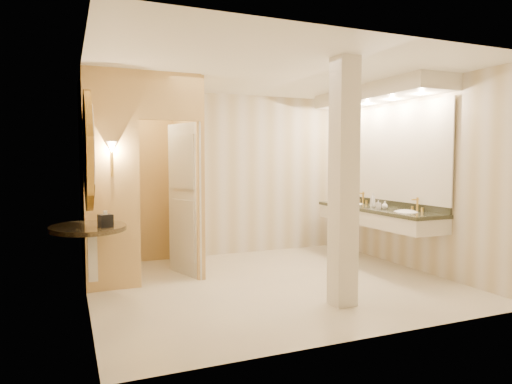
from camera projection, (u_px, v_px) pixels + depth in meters
floor at (272, 283)px, 5.92m from camera, size 4.50×4.50×0.00m
ceiling at (273, 72)px, 5.73m from camera, size 4.50×4.50×0.00m
wall_back at (223, 175)px, 7.67m from camera, size 4.50×0.02×2.70m
wall_front at (368, 188)px, 3.99m from camera, size 4.50×0.02×2.70m
wall_left at (85, 183)px, 4.97m from camera, size 0.02×4.00×2.70m
wall_right at (412, 177)px, 6.69m from camera, size 0.02×4.00×2.70m
toilet_closet at (170, 175)px, 6.29m from camera, size 1.50×1.55×2.70m
wall_sconce at (112, 149)px, 5.46m from camera, size 0.14×0.14×0.42m
vanity at (380, 158)px, 6.94m from camera, size 0.75×2.56×2.09m
console_shelf at (89, 183)px, 5.01m from camera, size 1.02×1.02×1.96m
pillar at (344, 183)px, 4.96m from camera, size 0.25×0.25×2.70m
tissue_box at (105, 221)px, 4.93m from camera, size 0.16×0.16×0.13m
toilet at (120, 241)px, 6.84m from camera, size 0.52×0.79×0.76m
soap_bottle_a at (378, 204)px, 6.80m from camera, size 0.06×0.06×0.13m
soap_bottle_b at (385, 205)px, 6.75m from camera, size 0.10×0.10×0.11m
soap_bottle_c at (373, 200)px, 7.01m from camera, size 0.09×0.09×0.22m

